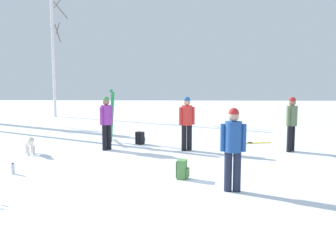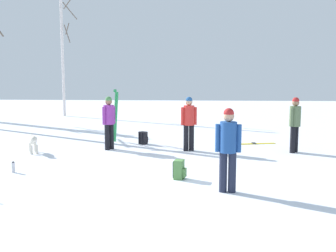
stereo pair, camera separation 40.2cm
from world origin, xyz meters
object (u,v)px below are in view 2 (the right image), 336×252
at_px(ski_pair_lying_0, 253,144).
at_px(backpack_0, 179,170).
at_px(birch_tree_3, 63,48).
at_px(water_bottle_0, 13,167).
at_px(person_0, 295,121).
at_px(dog, 33,141).
at_px(person_1, 109,119).
at_px(ski_pair_planted_0, 116,116).
at_px(person_3, 228,145).
at_px(backpack_1, 143,138).
at_px(person_2, 189,120).

distance_m(ski_pair_lying_0, backpack_0, 5.38).
relative_size(backpack_0, birch_tree_3, 0.06).
xyz_separation_m(backpack_0, water_bottle_0, (-4.08, 0.32, -0.08)).
distance_m(person_0, dog, 8.06).
bearing_deg(water_bottle_0, backpack_0, -4.47).
xyz_separation_m(person_1, water_bottle_0, (-1.68, -3.16, -0.85)).
xyz_separation_m(backpack_0, birch_tree_3, (-7.44, 13.97, 3.83)).
bearing_deg(person_1, ski_pair_lying_0, 15.71).
distance_m(person_1, ski_pair_planted_0, 1.52).
bearing_deg(person_3, ski_pair_lying_0, 76.67).
xyz_separation_m(backpack_1, birch_tree_3, (-6.00, 9.43, 3.83)).
xyz_separation_m(person_1, person_2, (2.56, -0.04, 0.00)).
distance_m(person_2, ski_pair_lying_0, 2.79).
relative_size(ski_pair_lying_0, water_bottle_0, 6.10).
xyz_separation_m(dog, birch_tree_3, (-2.86, 11.28, 3.66)).
bearing_deg(ski_pair_lying_0, birch_tree_3, 137.04).
xyz_separation_m(ski_pair_lying_0, water_bottle_0, (-6.46, -4.50, 0.12)).
bearing_deg(water_bottle_0, backpack_1, 57.96).
xyz_separation_m(person_1, backpack_0, (2.40, -3.48, -0.77)).
bearing_deg(person_1, person_2, -0.93).
xyz_separation_m(person_2, dog, (-4.75, -0.74, -0.59)).
bearing_deg(person_1, water_bottle_0, -118.06).
relative_size(person_0, dog, 2.12).
bearing_deg(person_0, dog, -175.17).
bearing_deg(backpack_1, ski_pair_planted_0, 156.99).
bearing_deg(ski_pair_lying_0, person_0, -54.26).
xyz_separation_m(person_0, person_2, (-3.26, 0.07, 0.00)).
distance_m(dog, birch_tree_3, 12.20).
xyz_separation_m(ski_pair_lying_0, backpack_1, (-3.82, -0.28, 0.20)).
bearing_deg(backpack_0, person_3, -42.92).
relative_size(person_1, water_bottle_0, 6.31).
bearing_deg(dog, ski_pair_lying_0, 17.00).
distance_m(person_1, water_bottle_0, 3.68).
height_order(person_0, birch_tree_3, birch_tree_3).
height_order(person_1, backpack_0, person_1).
relative_size(person_1, ski_pair_planted_0, 0.91).
relative_size(person_0, backpack_1, 3.90).
bearing_deg(birch_tree_3, ski_pair_lying_0, -42.96).
relative_size(person_2, backpack_1, 3.90).
height_order(person_1, water_bottle_0, person_1).
relative_size(person_2, ski_pair_lying_0, 1.03).
height_order(person_2, ski_pair_planted_0, ski_pair_planted_0).
bearing_deg(water_bottle_0, ski_pair_planted_0, 71.28).
distance_m(person_3, water_bottle_0, 5.32).
relative_size(backpack_0, backpack_1, 1.00).
xyz_separation_m(person_2, person_3, (0.85, -4.38, 0.00)).
height_order(ski_pair_lying_0, water_bottle_0, water_bottle_0).
relative_size(person_0, person_3, 1.00).
bearing_deg(backpack_1, birch_tree_3, 122.49).
relative_size(dog, backpack_1, 1.84).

